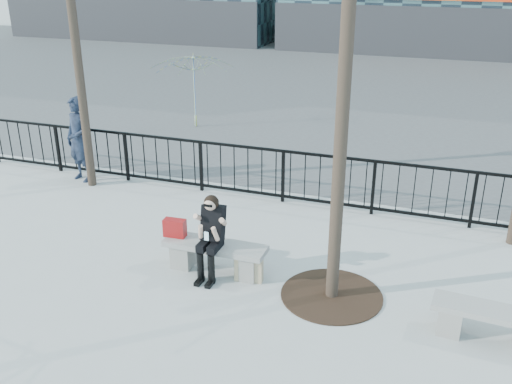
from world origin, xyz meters
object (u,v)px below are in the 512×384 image
(seated_woman, at_px, (210,238))
(bench_main, at_px, (215,254))
(bench_second, at_px, (493,321))
(standing_man, at_px, (79,139))

(seated_woman, bearing_deg, bench_main, 90.00)
(bench_second, relative_size, seated_woman, 1.15)
(seated_woman, xyz_separation_m, standing_man, (-4.36, 2.85, 0.27))
(bench_main, height_order, bench_second, bench_main)
(bench_main, relative_size, standing_man, 0.88)
(bench_second, bearing_deg, seated_woman, -179.32)
(bench_second, xyz_separation_m, standing_man, (-8.43, 3.11, 0.66))
(bench_second, height_order, standing_man, standing_man)
(bench_main, height_order, standing_man, standing_man)
(bench_second, bearing_deg, standing_man, 164.03)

